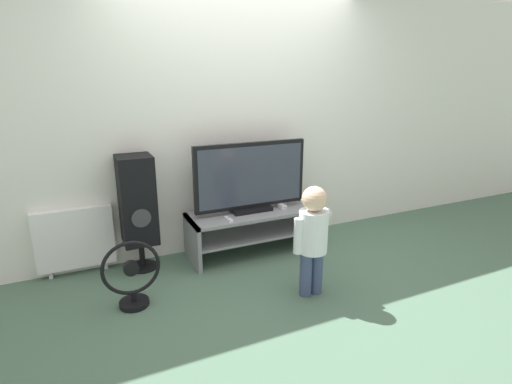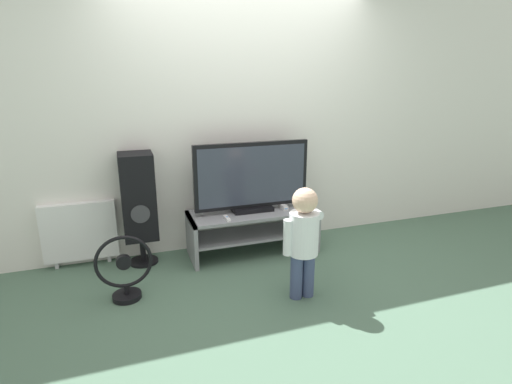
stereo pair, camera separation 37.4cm
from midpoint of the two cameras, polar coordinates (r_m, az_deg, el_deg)
ground_plane at (r=3.85m, az=-1.91°, el=-9.94°), size 16.00×16.00×0.00m
wall_back at (r=4.00m, az=-5.28°, el=10.44°), size 10.00×0.06×2.60m
tv_stand at (r=3.94m, az=-3.32°, el=-4.74°), size 1.25×0.48×0.43m
television at (r=3.82m, az=-3.55°, el=1.99°), size 1.13×0.20×0.67m
game_console at (r=4.00m, az=0.89°, el=-1.98°), size 0.05×0.17×0.04m
remote_primary at (r=3.67m, az=-6.88°, el=-3.92°), size 0.04×0.13×0.03m
child at (r=3.12m, az=4.68°, el=-5.77°), size 0.34×0.50×0.90m
speaker_tower at (r=3.70m, az=-19.41°, el=-1.36°), size 0.30×0.32×1.05m
floor_fan at (r=3.27m, az=-20.56°, el=-11.42°), size 0.44×0.22×0.53m
radiator at (r=3.93m, az=-27.00°, el=-6.02°), size 0.65×0.08×0.60m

